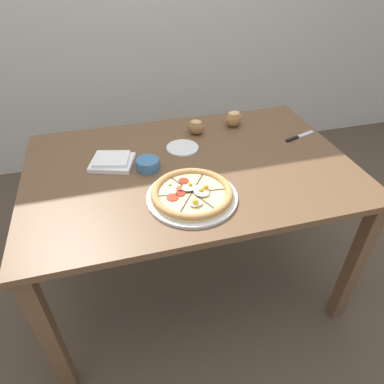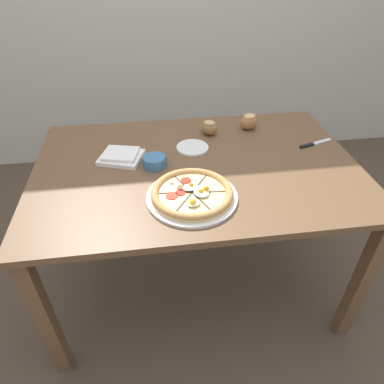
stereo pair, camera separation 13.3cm
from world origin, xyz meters
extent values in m
plane|color=brown|center=(0.00, 0.00, 0.00)|extent=(12.00, 12.00, 0.00)
cube|color=brown|center=(0.00, 0.00, 0.76)|extent=(1.45, 0.96, 0.03)
cube|color=brown|center=(-0.68, -0.43, 0.37)|extent=(0.06, 0.06, 0.75)
cube|color=brown|center=(0.68, -0.43, 0.37)|extent=(0.06, 0.06, 0.75)
cube|color=brown|center=(-0.68, 0.43, 0.37)|extent=(0.06, 0.06, 0.75)
cube|color=brown|center=(0.68, 0.43, 0.37)|extent=(0.06, 0.06, 0.75)
cylinder|color=white|center=(-0.06, -0.23, 0.78)|extent=(0.36, 0.36, 0.01)
cylinder|color=#E5C684|center=(-0.06, -0.23, 0.80)|extent=(0.32, 0.32, 0.01)
cylinder|color=#E0CC84|center=(-0.06, -0.23, 0.80)|extent=(0.27, 0.27, 0.00)
torus|color=tan|center=(-0.06, -0.23, 0.81)|extent=(0.32, 0.32, 0.03)
cube|color=#472D19|center=(-0.09, -0.29, 0.81)|extent=(0.08, 0.11, 0.00)
cube|color=#472D19|center=(-0.03, -0.29, 0.81)|extent=(0.06, 0.13, 0.00)
cube|color=#472D19|center=(0.01, -0.24, 0.81)|extent=(0.14, 0.02, 0.00)
cube|color=#472D19|center=(-0.02, -0.18, 0.81)|extent=(0.08, 0.11, 0.00)
cube|color=#472D19|center=(-0.08, -0.17, 0.81)|extent=(0.06, 0.13, 0.00)
cube|color=#472D19|center=(-0.12, -0.23, 0.81)|extent=(0.14, 0.02, 0.00)
cylinder|color=red|center=(-0.14, -0.24, 0.81)|extent=(0.05, 0.05, 0.00)
cylinder|color=red|center=(-0.10, -0.23, 0.81)|extent=(0.04, 0.04, 0.00)
cylinder|color=red|center=(-0.07, -0.15, 0.81)|extent=(0.04, 0.04, 0.00)
cylinder|color=red|center=(-0.09, -0.20, 0.81)|extent=(0.04, 0.04, 0.00)
ellipsoid|color=white|center=(-0.02, -0.25, 0.81)|extent=(0.08, 0.08, 0.01)
sphere|color=#F4AD1E|center=(-0.02, -0.25, 0.82)|extent=(0.02, 0.02, 0.02)
ellipsoid|color=white|center=(-0.06, -0.21, 0.81)|extent=(0.07, 0.05, 0.01)
sphere|color=orange|center=(-0.05, -0.20, 0.82)|extent=(0.02, 0.02, 0.02)
ellipsoid|color=white|center=(-0.01, -0.23, 0.81)|extent=(0.07, 0.08, 0.01)
sphere|color=orange|center=(0.00, -0.24, 0.82)|extent=(0.02, 0.02, 0.02)
ellipsoid|color=white|center=(-0.06, -0.31, 0.81)|extent=(0.06, 0.05, 0.01)
sphere|color=#F4AD1E|center=(-0.06, -0.31, 0.82)|extent=(0.02, 0.02, 0.02)
cylinder|color=#2D5B1E|center=(-0.03, -0.20, 0.81)|extent=(0.01, 0.01, 0.00)
cylinder|color=#2D5B1E|center=(-0.04, -0.23, 0.81)|extent=(0.01, 0.01, 0.00)
cylinder|color=#2D5B1E|center=(-0.08, -0.16, 0.81)|extent=(0.01, 0.01, 0.00)
cylinder|color=#2D5B1E|center=(-0.07, -0.22, 0.81)|extent=(0.02, 0.02, 0.00)
cylinder|color=#477A2D|center=(-0.04, -0.23, 0.81)|extent=(0.01, 0.01, 0.00)
cylinder|color=#477A2D|center=(-0.13, -0.16, 0.81)|extent=(0.01, 0.01, 0.00)
cylinder|color=#386B23|center=(-0.10, -0.21, 0.81)|extent=(0.01, 0.01, 0.00)
cylinder|color=teal|center=(-0.19, 0.02, 0.80)|extent=(0.10, 0.10, 0.05)
cylinder|color=beige|center=(-0.19, 0.02, 0.81)|extent=(0.08, 0.08, 0.03)
cylinder|color=teal|center=(-0.14, 0.02, 0.80)|extent=(0.01, 0.01, 0.04)
cylinder|color=teal|center=(-0.15, 0.05, 0.80)|extent=(0.01, 0.01, 0.04)
cylinder|color=teal|center=(-0.19, 0.07, 0.80)|extent=(0.01, 0.01, 0.04)
cylinder|color=teal|center=(-0.22, 0.05, 0.80)|extent=(0.01, 0.01, 0.04)
cylinder|color=teal|center=(-0.24, 0.02, 0.80)|extent=(0.01, 0.01, 0.04)
cylinder|color=teal|center=(-0.22, -0.02, 0.80)|extent=(0.01, 0.01, 0.04)
cylinder|color=teal|center=(-0.19, -0.03, 0.80)|extent=(0.01, 0.01, 0.04)
cylinder|color=teal|center=(-0.15, -0.02, 0.80)|extent=(0.01, 0.01, 0.04)
cube|color=white|center=(-0.34, 0.10, 0.79)|extent=(0.22, 0.21, 0.02)
cube|color=white|center=(-0.34, 0.10, 0.81)|extent=(0.18, 0.16, 0.02)
ellipsoid|color=olive|center=(0.10, 0.28, 0.82)|extent=(0.11, 0.10, 0.07)
ellipsoid|color=tan|center=(0.10, 0.28, 0.84)|extent=(0.08, 0.07, 0.02)
ellipsoid|color=#A3703D|center=(0.32, 0.31, 0.82)|extent=(0.11, 0.09, 0.08)
ellipsoid|color=tan|center=(0.32, 0.31, 0.85)|extent=(0.07, 0.06, 0.02)
cube|color=silver|center=(0.65, 0.12, 0.78)|extent=(0.11, 0.05, 0.01)
cube|color=black|center=(0.56, 0.09, 0.78)|extent=(0.08, 0.04, 0.01)
cylinder|color=white|center=(0.00, 0.15, 0.78)|extent=(0.16, 0.16, 0.01)
camera|label=1|loc=(-0.33, -1.25, 1.62)|focal=32.00mm
camera|label=2|loc=(-0.20, -1.28, 1.62)|focal=32.00mm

